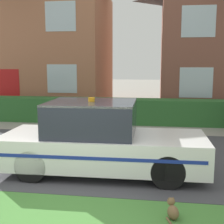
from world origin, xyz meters
TOP-DOWN VIEW (x-y plane):
  - ground_plane at (0.00, 0.00)m, footprint 80.00×80.00m
  - road_strip at (0.00, 3.31)m, footprint 28.00×5.18m
  - lawn_verge at (0.00, -0.25)m, footprint 28.00×1.93m
  - garden_hedge at (0.32, 7.74)m, footprint 13.14×0.89m
  - police_car at (0.25, 2.02)m, footprint 4.43×1.78m
  - cat at (1.74, 0.14)m, footprint 0.23×0.38m
  - house_left at (-4.77, 12.04)m, footprint 7.24×5.72m

SIDE VIEW (x-z plane):
  - ground_plane at x=0.00m, z-range 0.00..0.00m
  - lawn_verge at x=0.00m, z-range 0.00..0.01m
  - road_strip at x=0.00m, z-range 0.00..0.01m
  - cat at x=1.74m, z-range -0.03..0.29m
  - garden_hedge at x=0.32m, z-range 0.00..0.98m
  - police_car at x=0.25m, z-range -0.10..1.55m
  - house_left at x=-4.77m, z-range 0.08..8.28m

